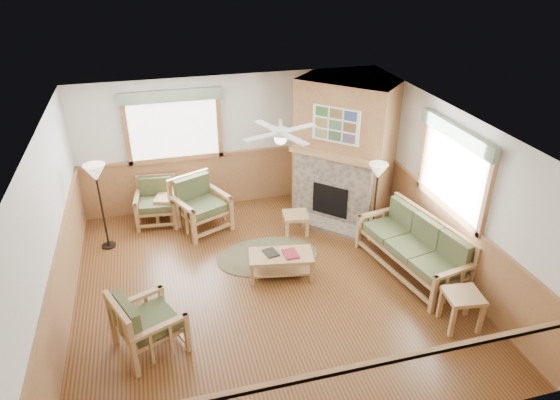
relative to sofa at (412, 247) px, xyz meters
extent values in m
cube|color=brown|center=(-2.41, 0.23, -0.47)|extent=(6.00, 6.00, 0.01)
cube|color=white|center=(-2.41, 0.23, 2.23)|extent=(6.00, 6.00, 0.01)
cube|color=silver|center=(-2.41, 3.23, 0.88)|extent=(6.00, 0.02, 2.70)
cube|color=silver|center=(-2.41, -2.77, 0.88)|extent=(6.00, 0.02, 2.70)
cube|color=silver|center=(-5.41, 0.23, 0.88)|extent=(0.02, 6.00, 2.70)
cube|color=silver|center=(0.59, 0.23, 0.88)|extent=(0.02, 6.00, 2.70)
cylinder|color=brown|center=(-2.21, 1.03, -0.46)|extent=(2.22, 2.22, 0.01)
cube|color=maroon|center=(-1.98, 0.38, -0.02)|extent=(0.23, 0.31, 0.03)
cube|color=black|center=(-2.28, 0.50, -0.03)|extent=(0.25, 0.31, 0.03)
camera|label=1|loc=(-3.89, -6.09, 4.52)|focal=32.00mm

